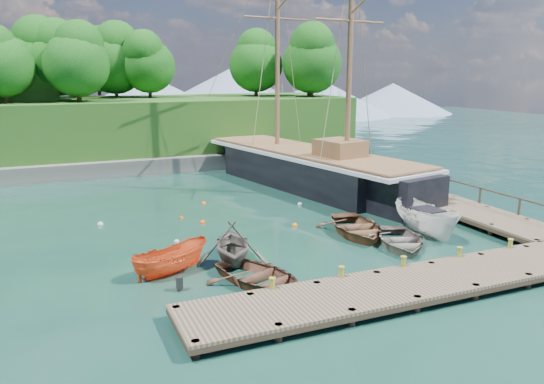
{
  "coord_description": "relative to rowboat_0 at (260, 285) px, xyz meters",
  "views": [
    {
      "loc": [
        -11.31,
        -22.27,
        8.66
      ],
      "look_at": [
        -0.01,
        4.29,
        2.0
      ],
      "focal_mm": 35.0,
      "sensor_mm": 36.0,
      "label": 1
    }
  ],
  "objects": [
    {
      "name": "ground",
      "position": [
        3.75,
        3.28,
        0.0
      ],
      "size": [
        160.0,
        160.0,
        0.0
      ],
      "primitive_type": "plane",
      "color": "#15342A",
      "rests_on": "ground"
    },
    {
      "name": "dock_near",
      "position": [
        5.75,
        -3.22,
        0.43
      ],
      "size": [
        20.0,
        3.2,
        1.1
      ],
      "color": "#45382A",
      "rests_on": "ground"
    },
    {
      "name": "dock_east",
      "position": [
        15.25,
        10.28,
        0.43
      ],
      "size": [
        3.2,
        24.0,
        1.1
      ],
      "color": "#45382A",
      "rests_on": "ground"
    },
    {
      "name": "bollard_0",
      "position": [
        -0.25,
        -1.82,
        0.0
      ],
      "size": [
        0.26,
        0.26,
        0.45
      ],
      "primitive_type": "cylinder",
      "color": "olive",
      "rests_on": "ground"
    },
    {
      "name": "bollard_1",
      "position": [
        2.75,
        -1.82,
        0.0
      ],
      "size": [
        0.26,
        0.26,
        0.45
      ],
      "primitive_type": "cylinder",
      "color": "olive",
      "rests_on": "ground"
    },
    {
      "name": "bollard_2",
      "position": [
        5.75,
        -1.82,
        0.0
      ],
      "size": [
        0.26,
        0.26,
        0.45
      ],
      "primitive_type": "cylinder",
      "color": "olive",
      "rests_on": "ground"
    },
    {
      "name": "bollard_3",
      "position": [
        8.75,
        -1.82,
        0.0
      ],
      "size": [
        0.26,
        0.26,
        0.45
      ],
      "primitive_type": "cylinder",
      "color": "olive",
      "rests_on": "ground"
    },
    {
      "name": "bollard_4",
      "position": [
        11.75,
        -1.82,
        0.0
      ],
      "size": [
        0.26,
        0.26,
        0.45
      ],
      "primitive_type": "cylinder",
      "color": "olive",
      "rests_on": "ground"
    },
    {
      "name": "rowboat_0",
      "position": [
        0.0,
        0.0,
        0.0
      ],
      "size": [
        4.77,
        5.53,
        0.96
      ],
      "primitive_type": "imported",
      "rotation": [
        0.0,
        0.0,
        0.37
      ],
      "color": "#4E3021",
      "rests_on": "ground"
    },
    {
      "name": "rowboat_1",
      "position": [
        -0.21,
        2.99,
        0.0
      ],
      "size": [
        4.26,
        4.62,
        2.03
      ],
      "primitive_type": "imported",
      "rotation": [
        0.0,
        0.0,
        -0.28
      ],
      "color": "#5E554D",
      "rests_on": "ground"
    },
    {
      "name": "rowboat_2",
      "position": [
        7.32,
        4.39,
        0.0
      ],
      "size": [
        4.6,
        5.7,
        1.05
      ],
      "primitive_type": "imported",
      "rotation": [
        0.0,
        0.0,
        -0.22
      ],
      "color": "brown",
      "rests_on": "ground"
    },
    {
      "name": "rowboat_3",
      "position": [
        8.28,
        1.79,
        0.0
      ],
      "size": [
        4.62,
        5.31,
        0.92
      ],
      "primitive_type": "imported",
      "rotation": [
        0.0,
        0.0,
        -0.39
      ],
      "color": "#6E655C",
      "rests_on": "ground"
    },
    {
      "name": "motorboat_orange",
      "position": [
        -3.11,
        2.71,
        0.0
      ],
      "size": [
        3.98,
        2.59,
        1.44
      ],
      "primitive_type": "imported",
      "rotation": [
        0.0,
        0.0,
        1.92
      ],
      "color": "#EA5622",
      "rests_on": "ground"
    },
    {
      "name": "cabin_boat_white",
      "position": [
        10.75,
        2.85,
        0.0
      ],
      "size": [
        2.22,
        5.13,
        1.94
      ],
      "primitive_type": "imported",
      "rotation": [
        0.0,
        0.0,
        -0.07
      ],
      "color": "white",
      "rests_on": "ground"
    },
    {
      "name": "schooner",
      "position": [
        10.46,
        16.22,
        1.19
      ],
      "size": [
        9.42,
        28.64,
        21.41
      ],
      "rotation": [
        0.0,
        0.0,
        0.2
      ],
      "color": "black",
      "rests_on": "ground"
    },
    {
      "name": "mooring_buoy_0",
      "position": [
        -1.91,
        6.85,
        0.0
      ],
      "size": [
        0.27,
        0.27,
        0.27
      ],
      "primitive_type": "sphere",
      "color": "silver",
      "rests_on": "ground"
    },
    {
      "name": "mooring_buoy_1",
      "position": [
        0.28,
        9.71,
        0.0
      ],
      "size": [
        0.36,
        0.36,
        0.36
      ],
      "primitive_type": "sphere",
      "color": "#F74B0A",
      "rests_on": "ground"
    },
    {
      "name": "mooring_buoy_2",
      "position": [
        4.94,
        7.08,
        0.0
      ],
      "size": [
        0.35,
        0.35,
        0.35
      ],
      "primitive_type": "sphere",
      "color": "orange",
      "rests_on": "ground"
    },
    {
      "name": "mooring_buoy_3",
      "position": [
        7.34,
        11.34,
        0.0
      ],
      "size": [
        0.32,
        0.32,
        0.32
      ],
      "primitive_type": "sphere",
      "color": "white",
      "rests_on": "ground"
    },
    {
      "name": "mooring_buoy_4",
      "position": [
        -0.61,
        11.21,
        0.0
      ],
      "size": [
        0.27,
        0.27,
        0.27
      ],
      "primitive_type": "sphere",
      "color": "#CF4400",
      "rests_on": "ground"
    },
    {
      "name": "mooring_buoy_5",
      "position": [
        1.58,
        14.05,
        0.0
      ],
      "size": [
        0.32,
        0.32,
        0.32
      ],
      "primitive_type": "sphere",
      "color": "#DF5A10",
      "rests_on": "ground"
    },
    {
      "name": "mooring_buoy_6",
      "position": [
        -5.22,
        11.66,
        0.0
      ],
      "size": [
        0.34,
        0.34,
        0.34
      ],
      "primitive_type": "sphere",
      "color": "silver",
      "rests_on": "ground"
    },
    {
      "name": "mooring_buoy_7",
      "position": [
        7.05,
        5.76,
        0.0
      ],
      "size": [
        0.28,
        0.28,
        0.28
      ],
      "primitive_type": "sphere",
      "color": "#D65D1F",
      "rests_on": "ground"
    },
    {
      "name": "headland",
      "position": [
        -9.13,
        34.64,
        5.54
      ],
      "size": [
        51.0,
        19.31,
        12.9
      ],
      "color": "#474744",
      "rests_on": "ground"
    },
    {
      "name": "distant_ridge",
      "position": [
        8.06,
        73.28,
        4.35
      ],
      "size": [
        117.0,
        40.0,
        10.0
      ],
      "color": "#728CA5",
      "rests_on": "ground"
    }
  ]
}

